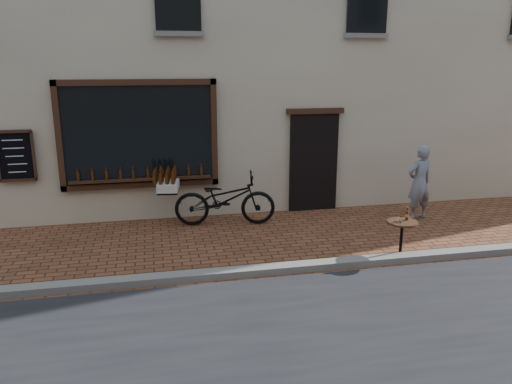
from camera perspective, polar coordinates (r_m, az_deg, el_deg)
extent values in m
plane|color=brown|center=(7.99, 1.10, -9.87)|extent=(90.00, 90.00, 0.00)
cube|color=slate|center=(8.14, 0.78, -8.91)|extent=(90.00, 0.25, 0.12)
cube|color=black|center=(10.62, -13.25, 6.39)|extent=(3.00, 0.06, 2.00)
cube|color=black|center=(10.51, -13.60, 12.10)|extent=(3.24, 0.10, 0.12)
cube|color=black|center=(10.80, -12.92, 0.81)|extent=(3.24, 0.10, 0.12)
cube|color=black|center=(10.76, -21.62, 5.85)|extent=(0.12, 0.10, 2.24)
cube|color=black|center=(10.68, -4.81, 6.78)|extent=(0.12, 0.10, 2.24)
cube|color=black|center=(10.73, -12.96, 1.42)|extent=(2.90, 0.16, 0.05)
cube|color=black|center=(11.33, 6.58, 3.35)|extent=(1.10, 0.10, 2.20)
cube|color=black|center=(11.13, 6.81, 9.18)|extent=(1.30, 0.10, 0.12)
cube|color=black|center=(10.99, -25.76, 3.73)|extent=(0.62, 0.04, 0.92)
cylinder|color=#3D1C07|center=(10.80, -19.64, 1.68)|extent=(0.06, 0.06, 0.19)
cylinder|color=#3D1C07|center=(10.77, -18.17, 1.76)|extent=(0.06, 0.06, 0.19)
cylinder|color=#3D1C07|center=(10.74, -16.70, 1.85)|extent=(0.06, 0.06, 0.19)
cylinder|color=#3D1C07|center=(10.72, -15.23, 1.93)|extent=(0.06, 0.06, 0.19)
cylinder|color=#3D1C07|center=(10.70, -13.74, 2.01)|extent=(0.06, 0.06, 0.19)
cylinder|color=#3D1C07|center=(10.70, -12.26, 2.09)|extent=(0.06, 0.06, 0.19)
cylinder|color=#3D1C07|center=(10.70, -10.77, 2.17)|extent=(0.06, 0.06, 0.19)
cylinder|color=#3D1C07|center=(10.70, -9.28, 2.24)|extent=(0.06, 0.06, 0.19)
cylinder|color=#3D1C07|center=(10.72, -7.80, 2.32)|extent=(0.06, 0.06, 0.19)
cylinder|color=#3D1C07|center=(10.74, -6.32, 2.39)|extent=(0.06, 0.06, 0.19)
imported|color=black|center=(10.36, -3.57, -0.83)|extent=(2.16, 1.00, 1.09)
cube|color=black|center=(10.36, -9.98, 0.15)|extent=(0.49, 0.63, 0.04)
cube|color=beige|center=(10.33, -10.00, 0.70)|extent=(0.49, 0.66, 0.17)
cylinder|color=#3D1C07|center=(10.06, -9.48, 1.52)|extent=(0.07, 0.07, 0.23)
cylinder|color=#3D1C07|center=(10.08, -10.17, 1.51)|extent=(0.07, 0.07, 0.23)
cylinder|color=#3D1C07|center=(10.09, -10.85, 1.49)|extent=(0.07, 0.07, 0.23)
cylinder|color=#3D1C07|center=(10.10, -11.54, 1.48)|extent=(0.07, 0.07, 0.23)
cylinder|color=#3D1C07|center=(10.21, -9.41, 1.71)|extent=(0.07, 0.07, 0.23)
cylinder|color=#3D1C07|center=(10.22, -10.09, 1.69)|extent=(0.07, 0.07, 0.23)
cylinder|color=#3D1C07|center=(10.23, -10.77, 1.68)|extent=(0.07, 0.07, 0.23)
cylinder|color=#3D1C07|center=(10.25, -11.44, 1.66)|extent=(0.07, 0.07, 0.23)
cylinder|color=#3D1C07|center=(10.35, -9.34, 1.89)|extent=(0.07, 0.07, 0.23)
cylinder|color=#3D1C07|center=(10.36, -10.01, 1.88)|extent=(0.07, 0.07, 0.23)
cylinder|color=#3D1C07|center=(10.37, -10.68, 1.86)|extent=(0.07, 0.07, 0.23)
cylinder|color=#3D1C07|center=(10.39, -11.34, 1.85)|extent=(0.07, 0.07, 0.23)
cylinder|color=#3D1C07|center=(10.49, -9.28, 2.07)|extent=(0.07, 0.07, 0.23)
cylinder|color=#3D1C07|center=(10.50, -9.94, 2.05)|extent=(0.07, 0.07, 0.23)
cylinder|color=black|center=(9.11, 16.11, -7.17)|extent=(0.38, 0.38, 0.03)
cylinder|color=black|center=(9.00, 16.25, -5.29)|extent=(0.05, 0.05, 0.61)
cylinder|color=black|center=(8.90, 16.40, -3.34)|extent=(0.52, 0.52, 0.03)
cylinder|color=gold|center=(8.96, 16.88, -2.59)|extent=(0.06, 0.06, 0.05)
cylinder|color=white|center=(8.79, 16.12, -3.05)|extent=(0.07, 0.07, 0.11)
imported|color=slate|center=(11.19, 18.17, 1.02)|extent=(0.66, 0.50, 1.62)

